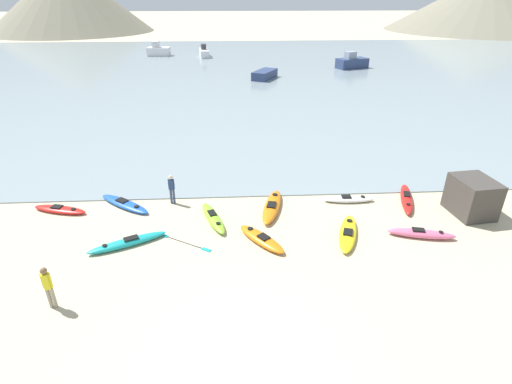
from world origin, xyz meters
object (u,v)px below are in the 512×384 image
kayak_on_sand_7 (421,234)px  moored_boat_3 (204,52)px  kayak_on_sand_9 (60,209)px  moored_boat_1 (352,62)px  kayak_on_sand_5 (349,199)px  person_near_waterline (172,187)px  kayak_on_sand_4 (125,204)px  kayak_on_sand_2 (128,242)px  shoreline_rock (472,197)px  person_near_foreground (48,285)px  kayak_on_sand_0 (261,239)px  kayak_on_sand_6 (213,218)px  moored_boat_2 (265,75)px  kayak_on_sand_8 (272,206)px  loose_paddle (184,242)px  kayak_on_sand_1 (406,199)px  moored_boat_0 (158,51)px  kayak_on_sand_3 (348,233)px

kayak_on_sand_7 → moored_boat_3: size_ratio=0.67×
kayak_on_sand_9 → moored_boat_1: 45.98m
kayak_on_sand_5 → person_near_waterline: person_near_waterline is taller
kayak_on_sand_4 → person_near_waterline: person_near_waterline is taller
kayak_on_sand_2 → moored_boat_1: (21.25, 41.55, 0.68)m
kayak_on_sand_4 → moored_boat_3: size_ratio=0.70×
kayak_on_sand_2 → shoreline_rock: bearing=6.5°
person_near_foreground → shoreline_rock: bearing=17.1°
kayak_on_sand_0 → moored_boat_3: 53.44m
kayak_on_sand_7 → person_near_foreground: bearing=-166.3°
kayak_on_sand_4 → moored_boat_3: moored_boat_3 is taller
kayak_on_sand_6 → moored_boat_2: 33.58m
kayak_on_sand_5 → shoreline_rock: (5.65, -1.54, 0.78)m
kayak_on_sand_8 → loose_paddle: bearing=-146.5°
kayak_on_sand_7 → moored_boat_1: moored_boat_1 is taller
kayak_on_sand_5 → kayak_on_sand_8: bearing=-171.4°
person_near_waterline → loose_paddle: (0.95, -3.69, -0.91)m
kayak_on_sand_7 → moored_boat_2: bearing=97.1°
kayak_on_sand_1 → moored_boat_2: (-5.05, 31.83, 0.38)m
moored_boat_0 → moored_boat_3: moored_boat_0 is taller
person_near_foreground → loose_paddle: (4.19, 3.74, -0.96)m
moored_boat_0 → moored_boat_1: bearing=-24.5°
kayak_on_sand_6 → person_near_foreground: (-5.39, -5.55, 0.81)m
kayak_on_sand_2 → moored_boat_1: 46.67m
kayak_on_sand_1 → moored_boat_3: size_ratio=0.76×
kayak_on_sand_6 → person_near_waterline: 2.95m
kayak_on_sand_3 → kayak_on_sand_8: bearing=140.8°
kayak_on_sand_5 → moored_boat_2: 31.72m
kayak_on_sand_7 → loose_paddle: kayak_on_sand_7 is taller
person_near_waterline → moored_boat_2: 32.14m
kayak_on_sand_3 → kayak_on_sand_8: kayak_on_sand_8 is taller
kayak_on_sand_4 → person_near_waterline: bearing=3.7°
kayak_on_sand_2 → moored_boat_3: moored_boat_3 is taller
moored_boat_3 → moored_boat_2: bearing=-64.9°
kayak_on_sand_5 → kayak_on_sand_8: size_ratio=0.75×
kayak_on_sand_4 → kayak_on_sand_9: bearing=-172.5°
kayak_on_sand_2 → kayak_on_sand_8: (6.59, 2.79, 0.03)m
kayak_on_sand_2 → kayak_on_sand_9: (-4.07, 3.17, -0.02)m
kayak_on_sand_5 → kayak_on_sand_9: kayak_on_sand_5 is taller
kayak_on_sand_5 → moored_boat_0: 54.23m
kayak_on_sand_0 → kayak_on_sand_8: (0.73, 2.86, 0.02)m
kayak_on_sand_3 → kayak_on_sand_4: 11.29m
kayak_on_sand_8 → kayak_on_sand_5: bearing=8.6°
kayak_on_sand_5 → shoreline_rock: size_ratio=1.27×
person_near_waterline → kayak_on_sand_3: bearing=-23.2°
kayak_on_sand_4 → moored_boat_0: 51.39m
kayak_on_sand_0 → kayak_on_sand_5: (4.84, 3.48, -0.02)m
kayak_on_sand_6 → person_near_waterline: size_ratio=1.93×
kayak_on_sand_3 → kayak_on_sand_4: size_ratio=1.04×
kayak_on_sand_4 → kayak_on_sand_6: size_ratio=1.01×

